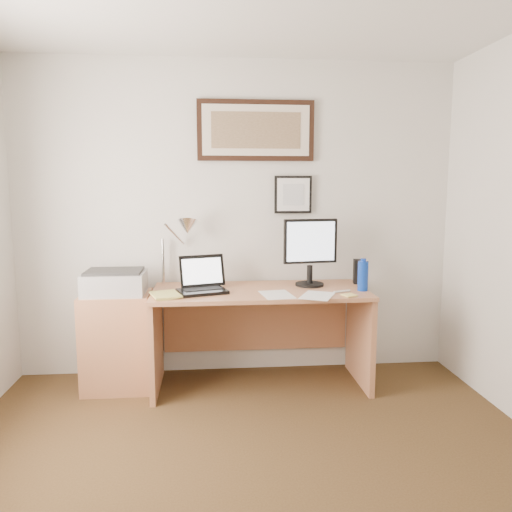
{
  "coord_description": "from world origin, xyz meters",
  "views": [
    {
      "loc": [
        -0.21,
        -2.01,
        1.53
      ],
      "look_at": [
        0.1,
        1.43,
        1.03
      ],
      "focal_mm": 35.0,
      "sensor_mm": 36.0,
      "label": 1
    }
  ],
  "objects": [
    {
      "name": "laptop",
      "position": [
        -0.28,
        1.6,
        0.81
      ],
      "size": [
        0.4,
        0.39,
        0.26
      ],
      "color": "black",
      "rests_on": "desk"
    },
    {
      "name": "side_cabinet",
      "position": [
        -0.92,
        1.68,
        0.36
      ],
      "size": [
        0.5,
        0.4,
        0.73
      ],
      "primitive_type": "cube",
      "color": "#A46845",
      "rests_on": "floor"
    },
    {
      "name": "water_bottle",
      "position": [
        0.91,
        1.53,
        0.86
      ],
      "size": [
        0.08,
        0.08,
        0.22
      ],
      "primitive_type": "cylinder",
      "color": "#0D34AC",
      "rests_on": "desk"
    },
    {
      "name": "sticky_pad",
      "position": [
        0.76,
        1.35,
        0.76
      ],
      "size": [
        0.11,
        0.11,
        0.01
      ],
      "primitive_type": "cube",
      "rotation": [
        0.0,
        0.0,
        0.37
      ],
      "color": "#FFE778",
      "rests_on": "desk"
    },
    {
      "name": "printer",
      "position": [
        -0.92,
        1.67,
        0.82
      ],
      "size": [
        0.44,
        0.34,
        0.18
      ],
      "color": "#A4A4A7",
      "rests_on": "side_cabinet"
    },
    {
      "name": "picture_small",
      "position": [
        0.45,
        1.97,
        1.45
      ],
      "size": [
        0.3,
        0.03,
        0.3
      ],
      "color": "black",
      "rests_on": "wall_back"
    },
    {
      "name": "paper_sheet_b",
      "position": [
        0.53,
        1.38,
        0.75
      ],
      "size": [
        0.31,
        0.35,
        0.0
      ],
      "primitive_type": "cube",
      "rotation": [
        0.0,
        0.0,
        -0.44
      ],
      "color": "white",
      "rests_on": "desk"
    },
    {
      "name": "lcd_monitor",
      "position": [
        0.55,
        1.73,
        1.04
      ],
      "size": [
        0.42,
        0.22,
        0.52
      ],
      "color": "black",
      "rests_on": "desk"
    },
    {
      "name": "marker_pen",
      "position": [
        0.74,
        1.48,
        0.76
      ],
      "size": [
        0.14,
        0.06,
        0.02
      ],
      "primitive_type": "cylinder",
      "rotation": [
        0.0,
        1.57,
        0.35
      ],
      "color": "silver",
      "rests_on": "desk"
    },
    {
      "name": "desk",
      "position": [
        0.15,
        1.72,
        0.51
      ],
      "size": [
        1.6,
        0.7,
        0.75
      ],
      "color": "#A46845",
      "rests_on": "floor"
    },
    {
      "name": "paper_sheet_a",
      "position": [
        0.25,
        1.44,
        0.75
      ],
      "size": [
        0.25,
        0.32,
        0.0
      ],
      "primitive_type": "cube",
      "rotation": [
        0.0,
        0.0,
        0.14
      ],
      "color": "white",
      "rests_on": "desk"
    },
    {
      "name": "bottle_cap",
      "position": [
        0.91,
        1.53,
        0.98
      ],
      "size": [
        0.04,
        0.04,
        0.02
      ],
      "primitive_type": "cylinder",
      "color": "#0D34AC",
      "rests_on": "water_bottle"
    },
    {
      "name": "desk_lamp",
      "position": [
        -0.41,
        1.81,
        1.19
      ],
      "size": [
        0.29,
        0.27,
        0.53
      ],
      "color": "silver",
      "rests_on": "desk"
    },
    {
      "name": "speaker",
      "position": [
        0.96,
        1.79,
        0.85
      ],
      "size": [
        0.1,
        0.09,
        0.19
      ],
      "primitive_type": "cube",
      "rotation": [
        0.0,
        0.0,
        -0.14
      ],
      "color": "black",
      "rests_on": "desk"
    },
    {
      "name": "picture_large",
      "position": [
        0.15,
        1.97,
        1.95
      ],
      "size": [
        0.92,
        0.04,
        0.47
      ],
      "color": "black",
      "rests_on": "wall_back"
    },
    {
      "name": "book",
      "position": [
        -0.62,
        1.43,
        0.76
      ],
      "size": [
        0.26,
        0.3,
        0.02
      ],
      "primitive_type": "imported",
      "rotation": [
        0.0,
        0.0,
        0.31
      ],
      "color": "#BFBA5A",
      "rests_on": "desk"
    },
    {
      "name": "wall_back",
      "position": [
        0.0,
        2.0,
        1.25
      ],
      "size": [
        3.5,
        0.02,
        2.5
      ],
      "primitive_type": "cube",
      "color": "silver",
      "rests_on": "ground"
    }
  ]
}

